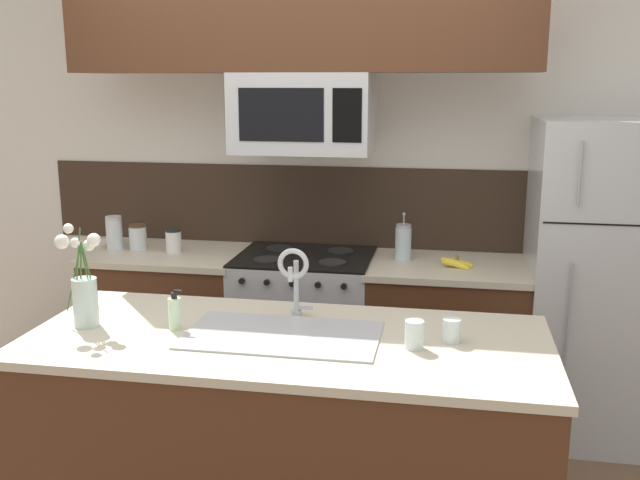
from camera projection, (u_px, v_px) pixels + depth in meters
The scene contains 20 objects.
rear_partition at pixel (366, 181), 4.24m from camera, with size 5.20×0.10×2.60m, color silver.
splash_band at pixel (315, 206), 4.28m from camera, with size 3.33×0.01×0.48m, color #332319.
back_counter_left at pixel (172, 325), 4.26m from camera, with size 0.90×0.65×0.91m.
back_counter_right at pixel (445, 343), 3.98m from camera, with size 0.87×0.65×0.91m.
stove_range at pixel (305, 333), 4.12m from camera, with size 0.76×0.64×0.93m.
microwave at pixel (303, 113), 3.82m from camera, with size 0.74×0.40×0.42m.
upper_cabinet_band at pixel (299, 13), 3.68m from camera, with size 2.47×0.34×0.60m, color #4C2B19.
refrigerator at pixel (608, 281), 3.76m from camera, with size 0.83×0.74×1.70m.
storage_jar_tall at pixel (114, 233), 4.20m from camera, with size 0.09×0.09×0.20m.
storage_jar_medium at pixel (138, 237), 4.20m from camera, with size 0.10×0.10×0.15m.
storage_jar_short at pixel (174, 241), 4.13m from camera, with size 0.09×0.09×0.14m.
banana_bunch at pixel (457, 263), 3.81m from camera, with size 0.19×0.12×0.08m.
french_press at pixel (403, 242), 3.96m from camera, with size 0.09×0.09×0.27m.
island_counter at pixel (288, 442), 2.89m from camera, with size 2.05×0.88×0.91m.
kitchen_sink at pixel (282, 352), 2.80m from camera, with size 0.76×0.44×0.16m.
sink_faucet at pixel (294, 273), 2.95m from camera, with size 0.14×0.14×0.31m.
dish_soap_bottle at pixel (175, 313), 2.85m from camera, with size 0.06×0.05×0.16m.
drinking_glass at pixel (414, 335), 2.65m from camera, with size 0.07×0.07×0.11m.
spare_glass at pixel (451, 330), 2.72m from camera, with size 0.07×0.07×0.09m.
flower_vase at pixel (84, 293), 2.88m from camera, with size 0.17×0.11×0.43m.
Camera 1 is at (0.79, -2.92, 1.89)m, focal length 40.00 mm.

